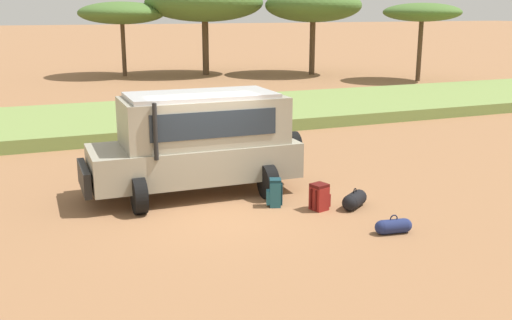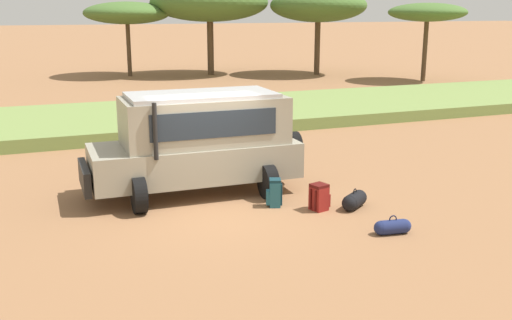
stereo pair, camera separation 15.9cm
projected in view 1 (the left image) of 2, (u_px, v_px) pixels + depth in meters
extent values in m
plane|color=#936642|center=(216.00, 209.00, 13.42)|extent=(320.00, 320.00, 0.00)
cube|color=olive|center=(127.00, 119.00, 22.98)|extent=(120.00, 7.00, 0.44)
cube|color=gray|center=(194.00, 161.00, 14.35)|extent=(4.94, 2.00, 0.84)
cube|color=gray|center=(203.00, 120.00, 14.19)|extent=(3.86, 1.87, 1.10)
cube|color=#232D38|center=(139.00, 127.00, 13.68)|extent=(0.09, 1.56, 0.77)
cube|color=#232D38|center=(215.00, 125.00, 13.37)|extent=(2.94, 0.10, 0.60)
cube|color=#232D38|center=(193.00, 112.00, 15.00)|extent=(2.94, 0.10, 0.60)
cube|color=#B7B7B7|center=(201.00, 95.00, 14.03)|extent=(3.47, 1.78, 0.10)
cube|color=black|center=(84.00, 178.00, 13.50)|extent=(0.19, 1.62, 0.56)
cylinder|color=black|center=(155.00, 132.00, 12.85)|extent=(0.10, 0.10, 1.25)
cylinder|color=black|center=(139.00, 196.00, 13.05)|extent=(0.30, 0.81, 0.80)
cylinder|color=black|center=(125.00, 173.00, 14.80)|extent=(0.30, 0.81, 0.80)
cylinder|color=black|center=(268.00, 182.00, 14.10)|extent=(0.30, 0.81, 0.80)
cylinder|color=black|center=(240.00, 162.00, 15.86)|extent=(0.30, 0.81, 0.80)
cylinder|color=black|center=(293.00, 146.00, 15.21)|extent=(0.24, 0.74, 0.74)
cube|color=#235B6B|center=(275.00, 194.00, 13.53)|extent=(0.34, 0.37, 0.58)
cube|color=#235B6B|center=(268.00, 197.00, 13.54)|extent=(0.16, 0.24, 0.32)
cube|color=#13323A|center=(275.00, 180.00, 13.45)|extent=(0.34, 0.36, 0.07)
cylinder|color=#13323A|center=(282.00, 195.00, 13.47)|extent=(0.04, 0.04, 0.49)
cylinder|color=#13323A|center=(281.00, 193.00, 13.60)|extent=(0.04, 0.04, 0.49)
cube|color=maroon|center=(319.00, 198.00, 13.30)|extent=(0.39, 0.41, 0.53)
cube|color=maroon|center=(325.00, 199.00, 13.44)|extent=(0.15, 0.27, 0.29)
cube|color=#4D100E|center=(319.00, 185.00, 13.23)|extent=(0.40, 0.40, 0.07)
cylinder|color=#4D100E|center=(311.00, 199.00, 13.26)|extent=(0.04, 0.04, 0.45)
cylinder|color=#4D100E|center=(316.00, 201.00, 13.14)|extent=(0.04, 0.04, 0.45)
cylinder|color=black|center=(354.00, 200.00, 13.47)|extent=(0.63, 0.59, 0.36)
sphere|color=black|center=(359.00, 197.00, 13.68)|extent=(0.35, 0.35, 0.35)
sphere|color=black|center=(350.00, 203.00, 13.25)|extent=(0.35, 0.35, 0.35)
torus|color=black|center=(355.00, 192.00, 13.42)|extent=(0.15, 0.11, 0.16)
cylinder|color=navy|center=(393.00, 226.00, 11.93)|extent=(0.54, 0.36, 0.29)
sphere|color=navy|center=(405.00, 225.00, 11.99)|extent=(0.28, 0.28, 0.28)
sphere|color=navy|center=(382.00, 227.00, 11.87)|extent=(0.28, 0.28, 0.28)
torus|color=#121834|center=(394.00, 219.00, 11.89)|extent=(0.17, 0.05, 0.16)
cylinder|color=brown|center=(124.00, 50.00, 39.17)|extent=(0.28, 0.28, 3.46)
ellipsoid|color=#476B2D|center=(122.00, 13.00, 38.59)|extent=(5.55, 5.94, 1.44)
cylinder|color=brown|center=(206.00, 47.00, 40.02)|extent=(0.43, 0.43, 3.67)
ellipsoid|color=#476B2D|center=(205.00, 2.00, 39.31)|extent=(7.88, 6.72, 2.49)
cylinder|color=brown|center=(312.00, 47.00, 40.18)|extent=(0.37, 0.37, 3.62)
ellipsoid|color=#476B2D|center=(313.00, 5.00, 39.50)|extent=(6.36, 6.45, 2.18)
cylinder|color=brown|center=(420.00, 51.00, 36.58)|extent=(0.28, 0.28, 3.66)
ellipsoid|color=#476B2D|center=(422.00, 12.00, 36.02)|extent=(4.70, 4.62, 1.11)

